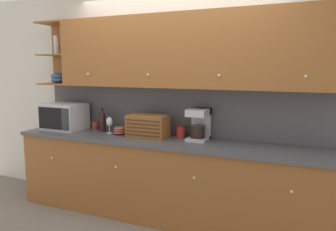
{
  "coord_description": "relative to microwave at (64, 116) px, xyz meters",
  "views": [
    {
      "loc": [
        1.43,
        -3.49,
        1.68
      ],
      "look_at": [
        0.0,
        -0.21,
        1.15
      ],
      "focal_mm": 35.0,
      "sensor_mm": 36.0,
      "label": 1
    }
  ],
  "objects": [
    {
      "name": "ground_plane",
      "position": [
        1.41,
        0.26,
        -1.07
      ],
      "size": [
        24.0,
        24.0,
        0.0
      ],
      "primitive_type": "plane",
      "color": "slate"
    },
    {
      "name": "wall_back",
      "position": [
        1.41,
        0.29,
        0.23
      ],
      "size": [
        5.95,
        0.06,
        2.6
      ],
      "color": "silver",
      "rests_on": "ground_plane"
    },
    {
      "name": "counter_unit",
      "position": [
        1.41,
        -0.04,
        -0.62
      ],
      "size": [
        3.57,
        0.62,
        0.9
      ],
      "color": "#935628",
      "rests_on": "ground_plane"
    },
    {
      "name": "backsplash_panel",
      "position": [
        1.41,
        0.25,
        0.11
      ],
      "size": [
        3.55,
        0.01,
        0.56
      ],
      "color": "#4C4C51",
      "rests_on": "counter_unit"
    },
    {
      "name": "upper_cabinets",
      "position": [
        1.58,
        0.1,
        0.78
      ],
      "size": [
        3.55,
        0.35,
        0.78
      ],
      "color": "#935628",
      "rests_on": "backsplash_panel"
    },
    {
      "name": "microwave",
      "position": [
        0.0,
        0.0,
        0.0
      ],
      "size": [
        0.5,
        0.39,
        0.33
      ],
      "color": "silver",
      "rests_on": "counter_unit"
    },
    {
      "name": "mug",
      "position": [
        0.34,
        0.17,
        -0.12
      ],
      "size": [
        0.09,
        0.08,
        0.09
      ],
      "color": "#B73D38",
      "rests_on": "counter_unit"
    },
    {
      "name": "wine_bottle",
      "position": [
        0.52,
        0.08,
        -0.03
      ],
      "size": [
        0.08,
        0.08,
        0.29
      ],
      "color": "black",
      "rests_on": "counter_unit"
    },
    {
      "name": "wine_glass",
      "position": [
        0.67,
        0.01,
        -0.03
      ],
      "size": [
        0.08,
        0.08,
        0.2
      ],
      "color": "silver",
      "rests_on": "counter_unit"
    },
    {
      "name": "bowl_stack_on_counter",
      "position": [
        0.81,
        0.01,
        -0.12
      ],
      "size": [
        0.16,
        0.16,
        0.09
      ],
      "color": "#9E473D",
      "rests_on": "counter_unit"
    },
    {
      "name": "bread_box",
      "position": [
        1.2,
        -0.02,
        -0.04
      ],
      "size": [
        0.45,
        0.26,
        0.26
      ],
      "color": "brown",
      "rests_on": "counter_unit"
    },
    {
      "name": "storage_canister",
      "position": [
        1.53,
        0.13,
        -0.1
      ],
      "size": [
        0.11,
        0.11,
        0.13
      ],
      "color": "#B22D28",
      "rests_on": "counter_unit"
    },
    {
      "name": "coffee_maker",
      "position": [
        1.76,
        0.11,
        0.01
      ],
      "size": [
        0.21,
        0.28,
        0.34
      ],
      "color": "#B7B7BC",
      "rests_on": "counter_unit"
    }
  ]
}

